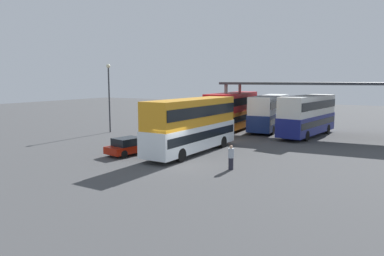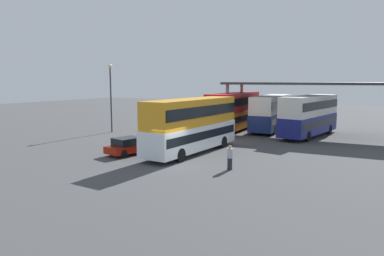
% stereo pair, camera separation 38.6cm
% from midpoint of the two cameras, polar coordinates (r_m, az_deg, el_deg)
% --- Properties ---
extents(ground_plane, '(140.00, 140.00, 0.00)m').
position_cam_midpoint_polar(ground_plane, '(24.83, -2.82, -5.82)').
color(ground_plane, '#424345').
extents(double_decker_main, '(3.07, 10.56, 4.32)m').
position_cam_midpoint_polar(double_decker_main, '(28.33, -0.38, 0.73)').
color(double_decker_main, white).
rests_on(double_decker_main, ground_plane).
extents(parked_hatchback, '(2.41, 3.94, 1.35)m').
position_cam_midpoint_polar(parked_hatchback, '(28.31, -10.50, -2.87)').
color(parked_hatchback, '#A41909').
rests_on(parked_hatchback, ground_plane).
extents(double_decker_near_canopy, '(2.96, 11.37, 4.34)m').
position_cam_midpoint_polar(double_decker_near_canopy, '(41.10, 6.23, 2.88)').
color(double_decker_near_canopy, orange).
rests_on(double_decker_near_canopy, ground_plane).
extents(double_decker_mid_row, '(3.02, 10.27, 4.03)m').
position_cam_midpoint_polar(double_decker_mid_row, '(42.03, 12.06, 2.63)').
color(double_decker_mid_row, navy).
rests_on(double_decker_mid_row, ground_plane).
extents(double_decker_far_right, '(4.13, 10.33, 4.20)m').
position_cam_midpoint_polar(double_decker_far_right, '(38.68, 17.75, 2.14)').
color(double_decker_far_right, navy).
rests_on(double_decker_far_right, ground_plane).
extents(depot_canopy, '(20.14, 7.18, 5.56)m').
position_cam_midpoint_polar(depot_canopy, '(39.80, 19.21, 6.41)').
color(depot_canopy, '#33353A').
rests_on(depot_canopy, ground_plane).
extents(lamppost_tall, '(0.44, 0.44, 7.53)m').
position_cam_midpoint_polar(lamppost_tall, '(40.57, -13.41, 6.02)').
color(lamppost_tall, '#33353A').
rests_on(lamppost_tall, ground_plane).
extents(pedestrian_waiting, '(0.38, 0.38, 1.63)m').
position_cam_midpoint_polar(pedestrian_waiting, '(23.29, 5.78, -4.72)').
color(pedestrian_waiting, '#262633').
rests_on(pedestrian_waiting, ground_plane).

